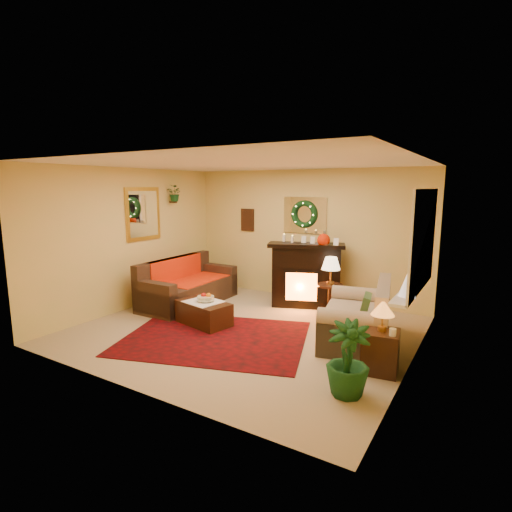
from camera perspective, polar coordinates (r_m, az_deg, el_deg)
The scene contains 31 objects.
floor at distance 6.48m, azimuth -1.63°, elevation -10.54°, with size 5.00×5.00×0.00m, color beige.
ceiling at distance 6.08m, azimuth -1.75°, elevation 13.09°, with size 5.00×5.00×0.00m, color white.
wall_back at distance 8.11m, azimuth 6.96°, elevation 3.00°, with size 5.00×5.00×0.00m, color #EFD88C.
wall_front at distance 4.46m, azimuth -17.57°, elevation -2.97°, with size 5.00×5.00×0.00m, color #EFD88C.
wall_left at distance 7.78m, azimuth -17.38°, elevation 2.33°, with size 4.50×4.50×0.00m, color #EFD88C.
wall_right at distance 5.25m, azimuth 21.92°, elevation -1.34°, with size 4.50×4.50×0.00m, color #EFD88C.
area_rug at distance 6.18m, azimuth -5.91°, elevation -11.56°, with size 2.68×2.01×0.01m, color #520D09.
sofa at distance 7.87m, azimuth -9.58°, elevation -3.71°, with size 0.90×2.05×0.88m, color #432A19.
red_throw at distance 8.01m, azimuth -8.86°, elevation -3.27°, with size 0.88×1.42×0.02m, color red.
fireplace at distance 7.62m, azimuth 7.16°, elevation -3.17°, with size 1.25×0.40×1.15m, color black.
poinsettia at distance 7.35m, azimuth 9.64°, elevation 2.24°, with size 0.24×0.24×0.24m, color #C31D00.
mantel_candle_a at distance 7.71m, azimuth 4.03°, elevation 2.40°, with size 0.06×0.06×0.19m, color white.
mantel_candle_b at distance 7.57m, azimuth 5.20°, elevation 2.24°, with size 0.06×0.06×0.17m, color beige.
mantel_mirror at distance 8.06m, azimuth 6.96°, elevation 5.81°, with size 0.92×0.02×0.72m, color white.
wreath at distance 8.02m, azimuth 6.85°, elevation 5.94°, with size 0.55×0.55×0.11m, color #194719.
wall_art at distance 8.71m, azimuth -1.22°, elevation 5.19°, with size 0.32×0.03×0.48m, color #381E11.
gold_mirror at distance 7.92m, azimuth -15.82°, elevation 5.81°, with size 0.03×0.84×1.00m, color gold.
hanging_plant at distance 8.35m, azimuth -11.45°, elevation 7.68°, with size 0.33×0.28×0.36m, color #194719.
loveseat at distance 6.09m, azimuth 14.14°, elevation -7.99°, with size 0.90×1.55×0.90m, color gray.
window_frame at distance 5.75m, azimuth 22.83°, elevation 2.04°, with size 0.03×1.86×1.36m, color white.
window_glass at distance 5.75m, azimuth 22.68°, elevation 2.05°, with size 0.02×1.70×1.22m, color black.
window_sill at distance 5.89m, azimuth 21.38°, elevation -4.44°, with size 0.22×1.86×0.04m, color white.
mini_tree at distance 5.39m, azimuth 20.82°, elevation -3.83°, with size 0.22×0.22×0.33m, color white.
sill_plant at distance 6.53m, azimuth 22.71°, elevation -1.26°, with size 0.25×0.20×0.46m, color #1D6218.
side_table_round at distance 7.15m, azimuth 10.46°, elevation -5.99°, with size 0.45×0.45×0.58m, color black.
lamp_cream at distance 7.01m, azimuth 10.65°, elevation -1.64°, with size 0.33×0.33×0.50m, color #FFDFAA.
end_table_square at distance 5.26m, azimuth 17.33°, elevation -12.79°, with size 0.43×0.43×0.52m, color #3F1910.
lamp_tiffany at distance 5.10m, azimuth 17.64°, elevation -7.82°, with size 0.28×0.28×0.41m, color orange.
coffee_table at distance 6.72m, azimuth -7.49°, elevation -7.97°, with size 0.92×0.51×0.39m, color black.
fruit_bowl at distance 6.65m, azimuth -7.21°, elevation -5.99°, with size 0.28×0.28×0.06m, color beige.
floor_palm at distance 4.55m, azimuth 13.00°, elevation -13.76°, with size 1.39×1.39×2.49m, color #213E1D.
Camera 1 is at (3.29, -5.10, 2.25)m, focal length 28.00 mm.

